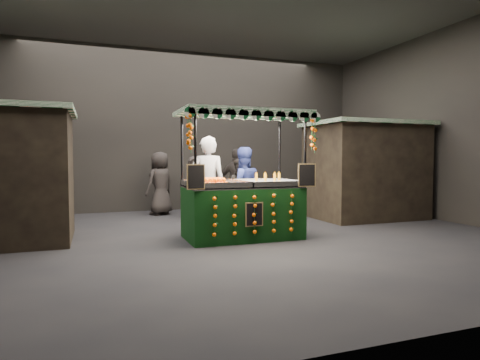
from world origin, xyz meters
name	(u,v)px	position (x,y,z in m)	size (l,w,h in m)	color
ground	(229,238)	(0.00, 0.00, 0.00)	(12.00, 12.00, 0.00)	black
market_hall	(229,70)	(0.00, 0.00, 3.38)	(12.10, 10.10, 5.05)	black
neighbour_stall_right	(365,170)	(4.40, 1.50, 1.31)	(3.00, 2.20, 2.60)	black
juice_stall	(243,199)	(0.27, -0.12, 0.80)	(2.65, 1.56, 2.57)	black
vendor_grey	(208,184)	(-0.22, 0.81, 1.05)	(0.89, 0.72, 2.10)	gray
vendor_blue	(243,188)	(0.66, 0.99, 0.94)	(0.93, 0.73, 1.88)	navy
shopper_0	(194,188)	(-0.06, 2.74, 0.84)	(0.65, 0.47, 1.68)	#282321
shopper_1	(241,191)	(0.93, 1.80, 0.81)	(1.00, 0.98, 1.62)	black
shopper_2	(237,183)	(1.17, 2.80, 0.95)	(1.20, 0.80, 1.90)	#282320
shopper_3	(206,189)	(0.30, 2.89, 0.78)	(1.16, 0.96, 1.56)	#282520
shopper_4	(160,183)	(-0.77, 3.99, 0.91)	(1.06, 0.95, 1.81)	#282321
shopper_5	(322,187)	(3.55, 2.30, 0.81)	(1.24, 1.51, 1.62)	#2A2522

